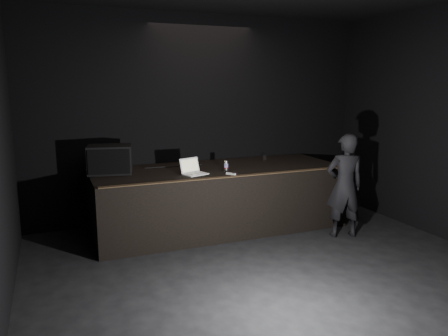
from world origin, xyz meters
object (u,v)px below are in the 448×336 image
Objects in this scene: stage_riser at (218,198)px; laptop at (193,170)px; person at (345,186)px; stage_monitor at (110,159)px; beer_can at (226,166)px.

laptop reaches higher than stage_riser.
laptop is at bearing -4.55° from person.
person is (3.31, -1.33, -0.41)m from stage_monitor.
stage_riser is 9.56× the size of laptop.
beer_can is at bearing -12.27° from person.
stage_riser is 2.01m from person.
laptop is 2.33m from person.
stage_monitor reaches higher than laptop.
stage_riser is 25.45× the size of beer_can.
stage_monitor is at bearing -5.88° from person.
stage_monitor is 1.77m from beer_can.
person is at bearing -39.87° from laptop.
person is (1.61, -0.86, -0.28)m from beer_can.
person is at bearing -10.34° from stage_monitor.
stage_monitor is (-1.67, 0.21, 0.71)m from stage_riser.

